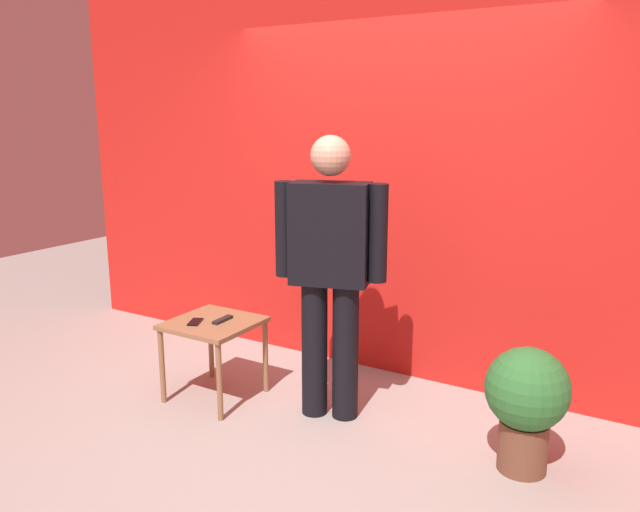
% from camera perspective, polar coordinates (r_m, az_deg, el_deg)
% --- Properties ---
extents(ground_plane, '(12.00, 12.00, 0.00)m').
position_cam_1_polar(ground_plane, '(3.80, -2.09, -16.71)').
color(ground_plane, '#9E9991').
extents(back_wall_red, '(5.94, 0.12, 3.09)m').
position_cam_1_polar(back_wall_red, '(4.45, 6.93, 8.54)').
color(back_wall_red, red).
rests_on(back_wall_red, ground_plane).
extents(standing_person, '(0.69, 0.36, 1.75)m').
position_cam_1_polar(standing_person, '(3.78, 0.94, -0.78)').
color(standing_person, black).
rests_on(standing_person, ground_plane).
extents(side_table, '(0.54, 0.54, 0.54)m').
position_cam_1_polar(side_table, '(4.23, -9.65, -6.83)').
color(side_table, olive).
rests_on(side_table, ground_plane).
extents(cell_phone, '(0.12, 0.16, 0.01)m').
position_cam_1_polar(cell_phone, '(4.19, -11.29, -5.90)').
color(cell_phone, black).
rests_on(cell_phone, side_table).
extents(tv_remote, '(0.05, 0.17, 0.02)m').
position_cam_1_polar(tv_remote, '(4.19, -8.85, -5.75)').
color(tv_remote, black).
rests_on(tv_remote, side_table).
extents(potted_plant, '(0.44, 0.44, 0.69)m').
position_cam_1_polar(potted_plant, '(3.54, 18.28, -12.28)').
color(potted_plant, brown).
rests_on(potted_plant, ground_plane).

